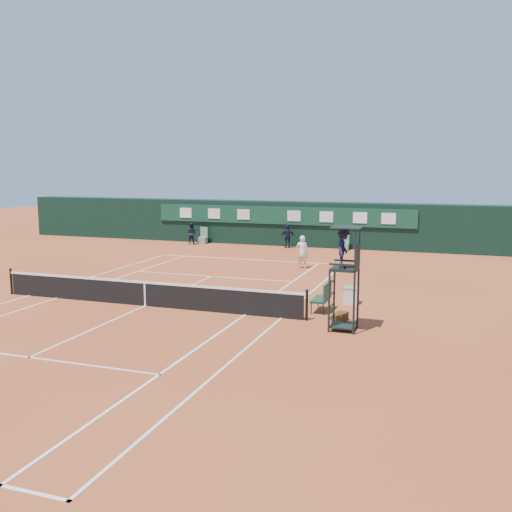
% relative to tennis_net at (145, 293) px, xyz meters
% --- Properties ---
extents(ground, '(90.00, 90.00, 0.00)m').
position_rel_tennis_net_xyz_m(ground, '(0.00, 0.00, -0.51)').
color(ground, '#B15129').
rests_on(ground, ground).
extents(court_lines, '(11.05, 23.85, 0.01)m').
position_rel_tennis_net_xyz_m(court_lines, '(0.00, 0.00, -0.50)').
color(court_lines, white).
rests_on(court_lines, ground).
extents(tennis_net, '(12.90, 0.10, 1.10)m').
position_rel_tennis_net_xyz_m(tennis_net, '(0.00, 0.00, 0.00)').
color(tennis_net, black).
rests_on(tennis_net, ground).
extents(back_wall, '(40.00, 1.65, 3.00)m').
position_rel_tennis_net_xyz_m(back_wall, '(0.00, 18.74, 1.00)').
color(back_wall, black).
rests_on(back_wall, ground).
extents(linesman_chair_left, '(0.55, 0.50, 1.15)m').
position_rel_tennis_net_xyz_m(linesman_chair_left, '(-5.50, 17.48, -0.19)').
color(linesman_chair_left, '#5C8C6A').
rests_on(linesman_chair_left, ground).
extents(linesman_chair_right, '(0.55, 0.50, 1.15)m').
position_rel_tennis_net_xyz_m(linesman_chair_right, '(4.50, 17.48, -0.19)').
color(linesman_chair_right, '#5C8D68').
rests_on(linesman_chair_right, ground).
extents(umpire_chair, '(0.96, 0.95, 3.42)m').
position_rel_tennis_net_xyz_m(umpire_chair, '(7.82, -0.77, 1.95)').
color(umpire_chair, black).
rests_on(umpire_chair, ground).
extents(player_bench, '(0.56, 1.20, 1.10)m').
position_rel_tennis_net_xyz_m(player_bench, '(6.68, 1.44, 0.09)').
color(player_bench, '#183C24').
rests_on(player_bench, ground).
extents(tennis_bag, '(0.48, 0.84, 0.30)m').
position_rel_tennis_net_xyz_m(tennis_bag, '(7.54, 0.22, -0.36)').
color(tennis_bag, black).
rests_on(tennis_bag, ground).
extents(cooler, '(0.57, 0.57, 0.65)m').
position_rel_tennis_net_xyz_m(cooler, '(7.43, 3.04, -0.18)').
color(cooler, silver).
rests_on(cooler, ground).
extents(tennis_ball, '(0.06, 0.06, 0.06)m').
position_rel_tennis_net_xyz_m(tennis_ball, '(3.72, 5.25, -0.48)').
color(tennis_ball, '#C1DD33').
rests_on(tennis_ball, ground).
extents(player, '(0.65, 0.44, 1.74)m').
position_rel_tennis_net_xyz_m(player, '(3.59, 10.17, 0.36)').
color(player, white).
rests_on(player, ground).
extents(ball_kid_left, '(0.76, 0.60, 1.53)m').
position_rel_tennis_net_xyz_m(ball_kid_left, '(-6.10, 16.87, 0.26)').
color(ball_kid_left, black).
rests_on(ball_kid_left, ground).
extents(ball_kid_right, '(0.97, 0.65, 1.54)m').
position_rel_tennis_net_xyz_m(ball_kid_right, '(0.74, 17.30, 0.26)').
color(ball_kid_right, black).
rests_on(ball_kid_right, ground).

